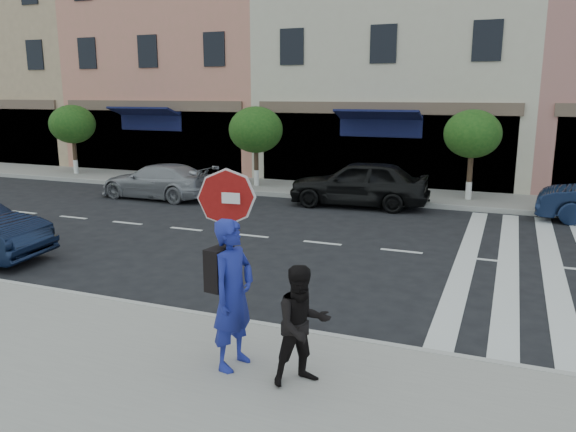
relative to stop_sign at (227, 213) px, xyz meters
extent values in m
plane|color=black|center=(-0.38, 1.76, -1.96)|extent=(120.00, 120.00, 0.00)
cube|color=gray|center=(-0.38, -1.99, -1.89)|extent=(60.00, 4.50, 0.15)
cube|color=gray|center=(-0.38, 12.76, -1.89)|extent=(60.00, 3.00, 0.15)
cube|color=tan|center=(-22.38, 18.76, 4.04)|extent=(12.00, 9.00, 12.00)
cube|color=tan|center=(-11.38, 18.76, 5.04)|extent=(10.00, 9.00, 14.00)
cube|color=beige|center=(-0.88, 18.76, 3.54)|extent=(11.00, 9.00, 11.00)
cylinder|color=#473323|center=(-14.38, 12.56, -0.99)|extent=(0.18, 0.18, 1.65)
cylinder|color=silver|center=(-14.38, 12.56, -1.51)|extent=(0.20, 0.20, 0.60)
ellipsoid|color=#1A4614|center=(-14.38, 12.56, 0.39)|extent=(2.00, 2.00, 1.70)
cylinder|color=#473323|center=(-5.38, 12.56, -1.01)|extent=(0.18, 0.18, 1.60)
cylinder|color=silver|center=(-5.38, 12.56, -1.51)|extent=(0.20, 0.20, 0.60)
ellipsoid|color=#1A4614|center=(-5.38, 12.56, 0.36)|extent=(2.10, 2.10, 1.79)
cylinder|color=#473323|center=(2.62, 12.56, -0.96)|extent=(0.18, 0.18, 1.71)
cylinder|color=silver|center=(2.62, 12.56, -1.51)|extent=(0.20, 0.20, 0.60)
ellipsoid|color=#1A4614|center=(2.62, 12.56, 0.42)|extent=(1.90, 1.90, 1.62)
cylinder|color=gray|center=(0.00, 0.02, -0.68)|extent=(0.08, 0.08, 2.25)
cylinder|color=white|center=(0.00, 0.01, 0.24)|extent=(0.88, 0.10, 0.88)
cylinder|color=#9E1411|center=(0.00, -0.01, 0.24)|extent=(0.82, 0.11, 0.82)
cube|color=white|center=(0.00, -0.04, 0.24)|extent=(0.46, 0.06, 0.16)
imported|color=navy|center=(0.67, -1.14, -0.81)|extent=(0.59, 0.80, 2.01)
imported|color=black|center=(1.67, -1.22, -1.04)|extent=(0.94, 0.94, 1.53)
imported|color=gray|center=(-7.84, 9.45, -1.34)|extent=(4.33, 1.88, 1.24)
imported|color=black|center=(-0.75, 10.71, -1.18)|extent=(4.71, 2.15, 1.57)
camera|label=1|loc=(3.91, -7.30, 1.77)|focal=35.00mm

